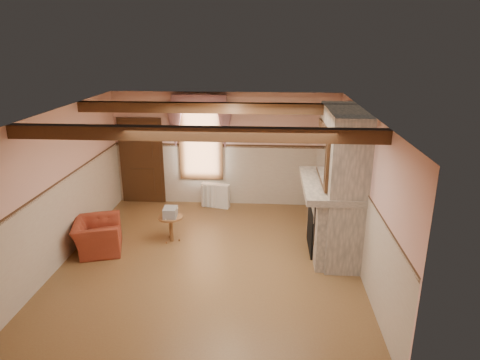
# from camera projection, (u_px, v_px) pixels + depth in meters

# --- Properties ---
(floor) EXTENTS (5.50, 6.00, 0.01)m
(floor) POSITION_uv_depth(u_px,v_px,m) (210.00, 260.00, 8.11)
(floor) COLOR brown
(floor) RESTS_ON ground
(ceiling) EXTENTS (5.50, 6.00, 0.01)m
(ceiling) POSITION_uv_depth(u_px,v_px,m) (207.00, 113.00, 7.22)
(ceiling) COLOR silver
(ceiling) RESTS_ON wall_back
(wall_back) EXTENTS (5.50, 0.02, 2.80)m
(wall_back) POSITION_uv_depth(u_px,v_px,m) (225.00, 150.00, 10.51)
(wall_back) COLOR #DDA899
(wall_back) RESTS_ON floor
(wall_front) EXTENTS (5.50, 0.02, 2.80)m
(wall_front) POSITION_uv_depth(u_px,v_px,m) (172.00, 280.00, 4.82)
(wall_front) COLOR #DDA899
(wall_front) RESTS_ON floor
(wall_left) EXTENTS (0.02, 6.00, 2.80)m
(wall_left) POSITION_uv_depth(u_px,v_px,m) (60.00, 187.00, 7.84)
(wall_left) COLOR #DDA899
(wall_left) RESTS_ON floor
(wall_right) EXTENTS (0.02, 6.00, 2.80)m
(wall_right) POSITION_uv_depth(u_px,v_px,m) (364.00, 194.00, 7.49)
(wall_right) COLOR #DDA899
(wall_right) RESTS_ON floor
(wainscot) EXTENTS (5.50, 6.00, 1.50)m
(wainscot) POSITION_uv_depth(u_px,v_px,m) (209.00, 224.00, 7.87)
(wainscot) COLOR beige
(wainscot) RESTS_ON floor
(chair_rail) EXTENTS (5.50, 6.00, 0.08)m
(chair_rail) POSITION_uv_depth(u_px,v_px,m) (208.00, 185.00, 7.63)
(chair_rail) COLOR black
(chair_rail) RESTS_ON wainscot
(firebox) EXTENTS (0.20, 0.95, 0.90)m
(firebox) POSITION_uv_depth(u_px,v_px,m) (315.00, 228.00, 8.40)
(firebox) COLOR black
(firebox) RESTS_ON floor
(armchair) EXTENTS (1.10, 1.18, 0.64)m
(armchair) POSITION_uv_depth(u_px,v_px,m) (98.00, 236.00, 8.38)
(armchair) COLOR maroon
(armchair) RESTS_ON floor
(side_table) EXTENTS (0.63, 0.63, 0.55)m
(side_table) POSITION_uv_depth(u_px,v_px,m) (171.00, 229.00, 8.80)
(side_table) COLOR brown
(side_table) RESTS_ON floor
(book_stack) EXTENTS (0.28, 0.33, 0.20)m
(book_stack) POSITION_uv_depth(u_px,v_px,m) (170.00, 212.00, 8.65)
(book_stack) COLOR #B7AD8C
(book_stack) RESTS_ON side_table
(radiator) EXTENTS (0.72, 0.34, 0.60)m
(radiator) POSITION_uv_depth(u_px,v_px,m) (215.00, 195.00, 10.58)
(radiator) COLOR white
(radiator) RESTS_ON floor
(bowl) EXTENTS (0.33, 0.33, 0.08)m
(bowl) POSITION_uv_depth(u_px,v_px,m) (332.00, 182.00, 7.93)
(bowl) COLOR brown
(bowl) RESTS_ON mantel
(mantel_clock) EXTENTS (0.14, 0.24, 0.20)m
(mantel_clock) POSITION_uv_depth(u_px,v_px,m) (326.00, 165.00, 8.79)
(mantel_clock) COLOR #311A0D
(mantel_clock) RESTS_ON mantel
(oil_lamp) EXTENTS (0.11, 0.11, 0.28)m
(oil_lamp) POSITION_uv_depth(u_px,v_px,m) (328.00, 168.00, 8.43)
(oil_lamp) COLOR #B88F34
(oil_lamp) RESTS_ON mantel
(candle_red) EXTENTS (0.06, 0.06, 0.16)m
(candle_red) POSITION_uv_depth(u_px,v_px,m) (337.00, 191.00, 7.35)
(candle_red) COLOR maroon
(candle_red) RESTS_ON mantel
(jar_yellow) EXTENTS (0.06, 0.06, 0.12)m
(jar_yellow) POSITION_uv_depth(u_px,v_px,m) (332.00, 183.00, 7.84)
(jar_yellow) COLOR gold
(jar_yellow) RESTS_ON mantel
(fireplace) EXTENTS (0.85, 2.00, 2.80)m
(fireplace) POSITION_uv_depth(u_px,v_px,m) (340.00, 183.00, 8.08)
(fireplace) COLOR gray
(fireplace) RESTS_ON floor
(mantel) EXTENTS (1.05, 2.05, 0.12)m
(mantel) POSITION_uv_depth(u_px,v_px,m) (330.00, 185.00, 8.10)
(mantel) COLOR gray
(mantel) RESTS_ON fireplace
(overmantel_mirror) EXTENTS (0.06, 1.44, 1.04)m
(overmantel_mirror) POSITION_uv_depth(u_px,v_px,m) (322.00, 153.00, 7.92)
(overmantel_mirror) COLOR silver
(overmantel_mirror) RESTS_ON fireplace
(door) EXTENTS (1.10, 0.10, 2.10)m
(door) POSITION_uv_depth(u_px,v_px,m) (142.00, 162.00, 10.70)
(door) COLOR black
(door) RESTS_ON floor
(window) EXTENTS (1.06, 0.08, 2.02)m
(window) POSITION_uv_depth(u_px,v_px,m) (201.00, 139.00, 10.44)
(window) COLOR white
(window) RESTS_ON wall_back
(window_drapes) EXTENTS (1.30, 0.14, 1.40)m
(window_drapes) POSITION_uv_depth(u_px,v_px,m) (199.00, 116.00, 10.16)
(window_drapes) COLOR gray
(window_drapes) RESTS_ON wall_back
(ceiling_beam_front) EXTENTS (5.50, 0.18, 0.20)m
(ceiling_beam_front) POSITION_uv_depth(u_px,v_px,m) (195.00, 134.00, 6.12)
(ceiling_beam_front) COLOR black
(ceiling_beam_front) RESTS_ON ceiling
(ceiling_beam_back) EXTENTS (5.50, 0.18, 0.20)m
(ceiling_beam_back) POSITION_uv_depth(u_px,v_px,m) (215.00, 108.00, 8.39)
(ceiling_beam_back) COLOR black
(ceiling_beam_back) RESTS_ON ceiling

